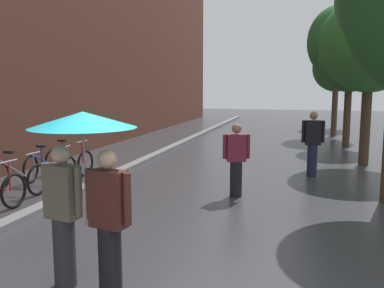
{
  "coord_description": "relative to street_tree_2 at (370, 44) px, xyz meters",
  "views": [
    {
      "loc": [
        1.58,
        -3.65,
        2.37
      ],
      "look_at": [
        -0.3,
        3.38,
        1.35
      ],
      "focal_mm": 38.52,
      "sensor_mm": 36.0,
      "label": 1
    }
  ],
  "objects": [
    {
      "name": "kerb_strip",
      "position": [
        -6.65,
        0.31,
        -3.56
      ],
      "size": [
        0.3,
        36.0,
        0.12
      ],
      "primitive_type": "cube",
      "color": "slate",
      "rests_on": "ground"
    },
    {
      "name": "street_tree_2",
      "position": [
        0.0,
        0.0,
        0.0
      ],
      "size": [
        2.89,
        2.89,
        5.1
      ],
      "color": "#473323",
      "rests_on": "ground"
    },
    {
      "name": "street_tree_3",
      "position": [
        -0.14,
        3.97,
        -0.1
      ],
      "size": [
        2.35,
        2.35,
        4.95
      ],
      "color": "#473323",
      "rests_on": "ground"
    },
    {
      "name": "street_tree_4",
      "position": [
        -0.37,
        7.58,
        0.81
      ],
      "size": [
        2.79,
        2.79,
        6.14
      ],
      "color": "#473323",
      "rests_on": "ground"
    },
    {
      "name": "street_tree_5",
      "position": [
        -0.06,
        11.71,
        -0.22
      ],
      "size": [
        2.67,
        2.67,
        4.77
      ],
      "color": "#473323",
      "rests_on": "ground"
    },
    {
      "name": "parked_bicycle_1",
      "position": [
        -7.92,
        -5.7,
        -3.25
      ],
      "size": [
        1.1,
        0.73,
        0.96
      ],
      "color": "black",
      "rests_on": "ground"
    },
    {
      "name": "parked_bicycle_2",
      "position": [
        -7.77,
        -4.7,
        -3.25
      ],
      "size": [
        1.15,
        0.81,
        0.96
      ],
      "color": "black",
      "rests_on": "ground"
    },
    {
      "name": "parked_bicycle_3",
      "position": [
        -7.88,
        -3.67,
        -3.25
      ],
      "size": [
        1.13,
        0.78,
        0.96
      ],
      "color": "black",
      "rests_on": "ground"
    },
    {
      "name": "couple_under_umbrella",
      "position": [
        -4.2,
        -9.29,
        -2.19
      ],
      "size": [
        1.24,
        1.19,
        2.1
      ],
      "color": "#2D2D33",
      "rests_on": "ground"
    },
    {
      "name": "pedestrian_walking_midground",
      "position": [
        -1.56,
        -2.19,
        -2.74
      ],
      "size": [
        0.59,
        0.26,
        1.72
      ],
      "color": "#1E233D",
      "rests_on": "ground"
    },
    {
      "name": "pedestrian_walking_far",
      "position": [
        -3.2,
        -4.68,
        -2.82
      ],
      "size": [
        0.57,
        0.33,
        1.59
      ],
      "color": "black",
      "rests_on": "ground"
    }
  ]
}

